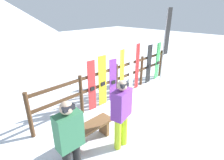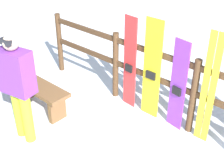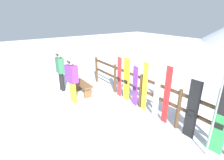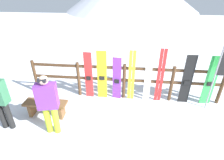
{
  "view_description": "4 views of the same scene",
  "coord_description": "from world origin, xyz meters",
  "px_view_note": "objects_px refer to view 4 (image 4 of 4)",
  "views": [
    {
      "loc": [
        -4.0,
        -2.1,
        2.83
      ],
      "look_at": [
        -0.77,
        1.06,
        0.99
      ],
      "focal_mm": 28.0,
      "sensor_mm": 36.0,
      "label": 1
    },
    {
      "loc": [
        1.61,
        -1.88,
        2.95
      ],
      "look_at": [
        -0.71,
        0.7,
        0.97
      ],
      "focal_mm": 50.0,
      "sensor_mm": 36.0,
      "label": 2
    },
    {
      "loc": [
        3.79,
        -2.21,
        3.0
      ],
      "look_at": [
        -0.91,
        1.08,
        0.81
      ],
      "focal_mm": 28.0,
      "sensor_mm": 36.0,
      "label": 3
    },
    {
      "loc": [
        0.13,
        -3.16,
        3.25
      ],
      "look_at": [
        -0.31,
        0.92,
        1.0
      ],
      "focal_mm": 28.0,
      "sensor_mm": 36.0,
      "label": 4
    }
  ],
  "objects_px": {
    "snowboard_red": "(89,76)",
    "snowboard_black_stripe": "(187,80)",
    "ski_pair_yellow": "(131,76)",
    "snowboard_purple": "(117,79)",
    "ski_pair_white": "(148,76)",
    "person_purple": "(48,102)",
    "bench": "(46,106)",
    "ski_pair_red": "(160,76)",
    "snowboard_green": "(210,81)",
    "snowboard_yellow": "(102,76)"
  },
  "relations": [
    {
      "from": "snowboard_red",
      "to": "snowboard_black_stripe",
      "type": "relative_size",
      "value": 0.98
    },
    {
      "from": "snowboard_red",
      "to": "ski_pair_yellow",
      "type": "height_order",
      "value": "ski_pair_yellow"
    },
    {
      "from": "snowboard_red",
      "to": "snowboard_purple",
      "type": "relative_size",
      "value": 1.09
    },
    {
      "from": "snowboard_red",
      "to": "ski_pair_white",
      "type": "relative_size",
      "value": 0.9
    },
    {
      "from": "snowboard_purple",
      "to": "person_purple",
      "type": "bearing_deg",
      "value": -131.29
    },
    {
      "from": "bench",
      "to": "ski_pair_red",
      "type": "relative_size",
      "value": 0.68
    },
    {
      "from": "snowboard_green",
      "to": "bench",
      "type": "bearing_deg",
      "value": -166.81
    },
    {
      "from": "snowboard_yellow",
      "to": "snowboard_purple",
      "type": "xyz_separation_m",
      "value": [
        0.46,
        -0.0,
        -0.1
      ]
    },
    {
      "from": "snowboard_black_stripe",
      "to": "snowboard_purple",
      "type": "bearing_deg",
      "value": -180.0
    },
    {
      "from": "person_purple",
      "to": "snowboard_green",
      "type": "relative_size",
      "value": 1.01
    },
    {
      "from": "person_purple",
      "to": "snowboard_green",
      "type": "height_order",
      "value": "person_purple"
    },
    {
      "from": "ski_pair_yellow",
      "to": "snowboard_black_stripe",
      "type": "xyz_separation_m",
      "value": [
        1.63,
        -0.0,
        -0.04
      ]
    },
    {
      "from": "ski_pair_yellow",
      "to": "snowboard_yellow",
      "type": "bearing_deg",
      "value": -179.79
    },
    {
      "from": "bench",
      "to": "snowboard_black_stripe",
      "type": "xyz_separation_m",
      "value": [
        3.93,
        1.08,
        0.44
      ]
    },
    {
      "from": "bench",
      "to": "person_purple",
      "type": "bearing_deg",
      "value": -53.79
    },
    {
      "from": "snowboard_red",
      "to": "snowboard_purple",
      "type": "distance_m",
      "value": 0.88
    },
    {
      "from": "snowboard_green",
      "to": "snowboard_black_stripe",
      "type": "bearing_deg",
      "value": -180.0
    },
    {
      "from": "ski_pair_red",
      "to": "snowboard_black_stripe",
      "type": "xyz_separation_m",
      "value": [
        0.78,
        -0.0,
        -0.08
      ]
    },
    {
      "from": "snowboard_red",
      "to": "ski_pair_red",
      "type": "xyz_separation_m",
      "value": [
        2.17,
        0.0,
        0.1
      ]
    },
    {
      "from": "snowboard_green",
      "to": "snowboard_purple",
      "type": "bearing_deg",
      "value": -180.0
    },
    {
      "from": "snowboard_yellow",
      "to": "ski_pair_white",
      "type": "relative_size",
      "value": 0.94
    },
    {
      "from": "snowboard_red",
      "to": "snowboard_green",
      "type": "height_order",
      "value": "snowboard_green"
    },
    {
      "from": "ski_pair_white",
      "to": "ski_pair_red",
      "type": "distance_m",
      "value": 0.36
    },
    {
      "from": "ski_pair_white",
      "to": "snowboard_black_stripe",
      "type": "relative_size",
      "value": 1.08
    },
    {
      "from": "bench",
      "to": "ski_pair_white",
      "type": "distance_m",
      "value": 3.04
    },
    {
      "from": "snowboard_purple",
      "to": "snowboard_black_stripe",
      "type": "distance_m",
      "value": 2.08
    },
    {
      "from": "snowboard_purple",
      "to": "ski_pair_yellow",
      "type": "xyz_separation_m",
      "value": [
        0.44,
        0.0,
        0.12
      ]
    },
    {
      "from": "snowboard_purple",
      "to": "ski_pair_red",
      "type": "distance_m",
      "value": 1.3
    },
    {
      "from": "bench",
      "to": "ski_pair_yellow",
      "type": "bearing_deg",
      "value": 25.13
    },
    {
      "from": "ski_pair_white",
      "to": "ski_pair_red",
      "type": "bearing_deg",
      "value": -0.0
    },
    {
      "from": "bench",
      "to": "snowboard_yellow",
      "type": "distance_m",
      "value": 1.82
    },
    {
      "from": "bench",
      "to": "snowboard_red",
      "type": "height_order",
      "value": "snowboard_red"
    },
    {
      "from": "ski_pair_yellow",
      "to": "snowboard_green",
      "type": "distance_m",
      "value": 2.29
    },
    {
      "from": "bench",
      "to": "snowboard_black_stripe",
      "type": "distance_m",
      "value": 4.1
    },
    {
      "from": "snowboard_red",
      "to": "ski_pair_white",
      "type": "distance_m",
      "value": 1.82
    },
    {
      "from": "snowboard_yellow",
      "to": "snowboard_purple",
      "type": "relative_size",
      "value": 1.14
    },
    {
      "from": "person_purple",
      "to": "snowboard_purple",
      "type": "distance_m",
      "value": 2.2
    },
    {
      "from": "snowboard_red",
      "to": "snowboard_green",
      "type": "bearing_deg",
      "value": 0.0
    },
    {
      "from": "ski_pair_red",
      "to": "snowboard_black_stripe",
      "type": "distance_m",
      "value": 0.79
    },
    {
      "from": "snowboard_black_stripe",
      "to": "snowboard_green",
      "type": "distance_m",
      "value": 0.66
    },
    {
      "from": "person_purple",
      "to": "snowboard_yellow",
      "type": "xyz_separation_m",
      "value": [
        0.98,
        1.64,
        -0.11
      ]
    },
    {
      "from": "snowboard_purple",
      "to": "ski_pair_red",
      "type": "height_order",
      "value": "ski_pair_red"
    },
    {
      "from": "person_purple",
      "to": "snowboard_black_stripe",
      "type": "relative_size",
      "value": 1.01
    },
    {
      "from": "bench",
      "to": "person_purple",
      "type": "xyz_separation_m",
      "value": [
        0.41,
        -0.57,
        0.57
      ]
    },
    {
      "from": "ski_pair_white",
      "to": "person_purple",
      "type": "bearing_deg",
      "value": -145.34
    },
    {
      "from": "ski_pair_white",
      "to": "snowboard_red",
      "type": "bearing_deg",
      "value": -179.89
    },
    {
      "from": "snowboard_yellow",
      "to": "snowboard_green",
      "type": "bearing_deg",
      "value": -0.0
    },
    {
      "from": "person_purple",
      "to": "snowboard_green",
      "type": "xyz_separation_m",
      "value": [
        4.18,
        1.64,
        -0.12
      ]
    },
    {
      "from": "ski_pair_red",
      "to": "snowboard_black_stripe",
      "type": "bearing_deg",
      "value": -0.25
    },
    {
      "from": "snowboard_green",
      "to": "ski_pair_white",
      "type": "bearing_deg",
      "value": 179.89
    }
  ]
}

